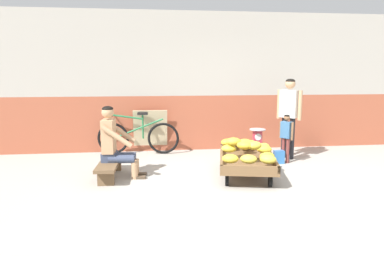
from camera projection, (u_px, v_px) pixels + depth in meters
name	position (u px, v px, depth m)	size (l,w,h in m)	color
ground_plane	(256.00, 197.00, 4.60)	(80.00, 80.00, 0.00)	#A39E93
back_wall	(215.00, 82.00, 7.37)	(16.00, 0.30, 2.88)	#A35138
banana_cart	(246.00, 161.00, 5.52)	(1.11, 1.58, 0.36)	brown
banana_pile	(248.00, 149.00, 5.44)	(1.00, 1.47, 0.26)	gold
low_bench	(110.00, 165.00, 5.44)	(0.35, 1.11, 0.27)	brown
vendor_seated	(115.00, 142.00, 5.39)	(0.70, 0.51, 1.14)	tan
plastic_crate	(257.00, 152.00, 6.55)	(0.36, 0.28, 0.30)	red
weighing_scale	(257.00, 136.00, 6.50)	(0.30, 0.30, 0.29)	#28282D
bicycle_near_left	(138.00, 137.00, 6.98)	(1.66, 0.48, 0.86)	black
sign_board	(150.00, 131.00, 7.17)	(0.70, 0.21, 0.89)	#C6B289
customer_adult	(289.00, 109.00, 6.54)	(0.37, 0.37, 1.53)	#232328
customer_child	(286.00, 133.00, 6.27)	(0.20, 0.24, 0.89)	brown
shopping_bag	(279.00, 157.00, 6.28)	(0.18, 0.12, 0.24)	#3370B7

